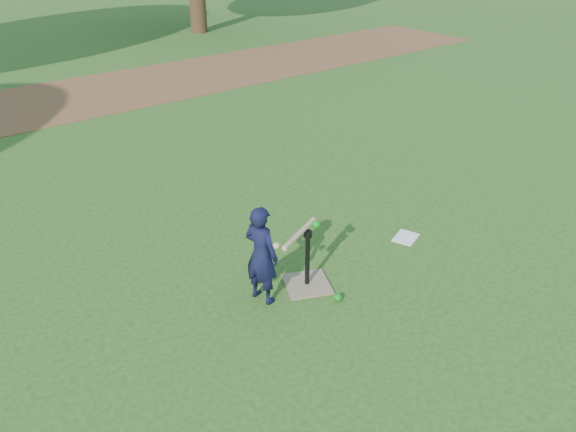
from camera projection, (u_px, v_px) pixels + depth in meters
ground at (258, 286)px, 5.53m from camera, size 80.00×80.00×0.00m
dirt_strip at (26, 106)px, 10.67m from camera, size 24.00×3.00×0.01m
child at (261, 255)px, 5.12m from camera, size 0.31×0.40×0.98m
wiffle_ball_ground at (338, 297)px, 5.30m from camera, size 0.08×0.08×0.08m
clipboard at (406, 237)px, 6.35m from camera, size 0.36×0.32×0.01m
batting_tee at (307, 276)px, 5.50m from camera, size 0.57×0.57×0.61m
swing_action at (301, 233)px, 5.18m from camera, size 0.62×0.28×0.08m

